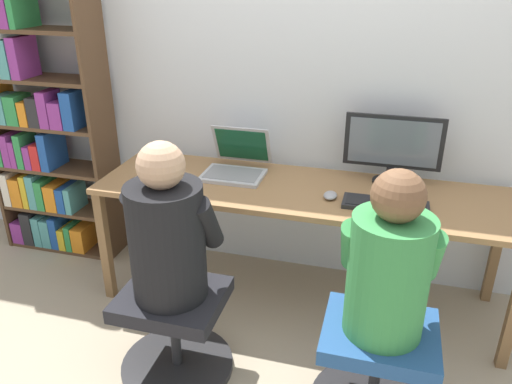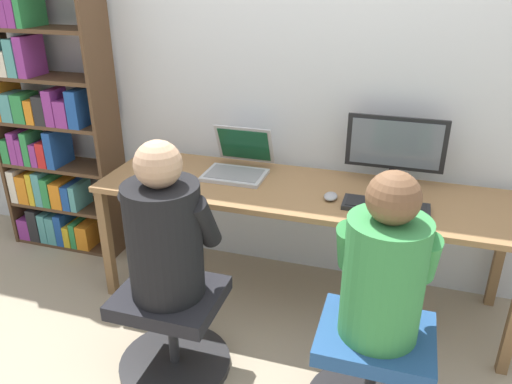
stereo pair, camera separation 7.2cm
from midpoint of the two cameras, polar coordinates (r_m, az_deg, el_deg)
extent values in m
plane|color=tan|center=(2.80, 2.67, -15.64)|extent=(14.00, 14.00, 0.00)
cube|color=silver|center=(2.87, 6.47, 14.30)|extent=(10.00, 0.05, 2.60)
cube|color=olive|center=(2.69, 4.49, 0.09)|extent=(2.23, 0.64, 0.03)
cube|color=brown|center=(3.00, -17.53, -5.93)|extent=(0.05, 0.05, 0.68)
cube|color=brown|center=(3.42, -12.66, -1.44)|extent=(0.05, 0.05, 0.68)
cube|color=brown|center=(3.13, 25.14, -5.97)|extent=(0.05, 0.05, 0.68)
cylinder|color=black|center=(2.83, 14.22, 1.17)|extent=(0.18, 0.18, 0.01)
cylinder|color=black|center=(2.82, 14.32, 2.04)|extent=(0.04, 0.04, 0.08)
cube|color=black|center=(2.75, 14.71, 5.56)|extent=(0.52, 0.02, 0.29)
cube|color=slate|center=(2.74, 14.70, 5.48)|extent=(0.46, 0.01, 0.25)
cube|color=#B7B7BC|center=(2.83, -3.37, 1.90)|extent=(0.34, 0.25, 0.02)
cube|color=gray|center=(2.82, -3.38, 2.12)|extent=(0.30, 0.20, 0.00)
cube|color=#B7B7BC|center=(2.94, -2.32, 5.47)|extent=(0.34, 0.11, 0.24)
cube|color=#144C2D|center=(2.93, -2.35, 5.39)|extent=(0.30, 0.09, 0.20)
cube|color=#232326|center=(2.54, 13.79, -1.45)|extent=(0.42, 0.16, 0.02)
cube|color=black|center=(2.54, 13.82, -1.19)|extent=(0.39, 0.13, 0.00)
ellipsoid|color=#99999E|center=(2.59, 7.70, -0.39)|extent=(0.07, 0.10, 0.03)
cylinder|color=#262628|center=(2.33, 12.55, -19.55)|extent=(0.05, 0.05, 0.34)
cube|color=#234C84|center=(2.19, 13.05, -15.70)|extent=(0.47, 0.40, 0.07)
cylinder|color=#262628|center=(2.62, -9.76, -18.86)|extent=(0.54, 0.54, 0.04)
cylinder|color=#262628|center=(2.50, -10.07, -15.73)|extent=(0.05, 0.05, 0.34)
cube|color=black|center=(2.37, -10.44, -11.96)|extent=(0.47, 0.40, 0.07)
cylinder|color=#388C47|center=(2.02, 13.83, -9.38)|extent=(0.32, 0.32, 0.51)
sphere|color=brown|center=(1.86, 14.90, -0.45)|extent=(0.20, 0.20, 0.20)
cylinder|color=#388C47|center=(2.05, 9.93, -6.04)|extent=(0.09, 0.22, 0.29)
cylinder|color=#388C47|center=(2.05, 18.36, -6.97)|extent=(0.09, 0.22, 0.29)
cylinder|color=black|center=(2.21, -11.03, -5.65)|extent=(0.33, 0.33, 0.53)
sphere|color=tan|center=(2.05, -11.82, 2.99)|extent=(0.20, 0.20, 0.20)
cylinder|color=black|center=(2.30, -13.89, -2.46)|extent=(0.09, 0.23, 0.30)
cylinder|color=black|center=(2.17, -6.58, -3.53)|extent=(0.09, 0.23, 0.30)
cube|color=#513823|center=(3.25, -17.73, 6.85)|extent=(0.02, 0.27, 1.76)
cube|color=#513823|center=(3.80, -21.01, -5.41)|extent=(0.75, 0.26, 0.02)
cube|color=#513823|center=(3.67, -21.68, -1.48)|extent=(0.75, 0.26, 0.02)
cube|color=#513823|center=(3.56, -22.40, 2.70)|extent=(0.75, 0.26, 0.02)
cube|color=#513823|center=(3.47, -23.16, 7.13)|extent=(0.75, 0.26, 0.02)
cube|color=#513823|center=(3.41, -23.97, 11.75)|extent=(0.75, 0.26, 0.02)
cube|color=#513823|center=(3.37, -24.84, 16.51)|extent=(0.75, 0.26, 0.02)
cube|color=#8C338C|center=(3.92, -25.35, -3.78)|extent=(0.09, 0.18, 0.15)
cube|color=#262628|center=(3.86, -24.24, -3.26)|extent=(0.08, 0.23, 0.24)
cube|color=teal|center=(3.80, -23.61, -3.81)|extent=(0.06, 0.16, 0.21)
cube|color=teal|center=(3.77, -22.63, -3.93)|extent=(0.07, 0.20, 0.20)
cube|color=#1E4C9E|center=(3.73, -21.89, -3.95)|extent=(0.06, 0.19, 0.23)
cube|color=gold|center=(3.71, -21.14, -4.61)|extent=(0.05, 0.18, 0.15)
cube|color=#2D8C47|center=(3.68, -20.40, -4.46)|extent=(0.04, 0.21, 0.18)
cube|color=orange|center=(3.64, -19.51, -4.74)|extent=(0.09, 0.20, 0.17)
cube|color=silver|center=(3.81, -26.23, 0.72)|extent=(0.06, 0.22, 0.23)
cube|color=orange|center=(3.77, -25.29, 0.43)|extent=(0.08, 0.23, 0.20)
cube|color=gold|center=(3.71, -24.73, 0.35)|extent=(0.04, 0.18, 0.23)
cube|color=teal|center=(3.66, -24.16, 0.25)|extent=(0.06, 0.16, 0.23)
cube|color=#2D8C47|center=(3.66, -23.07, 0.14)|extent=(0.06, 0.23, 0.20)
cube|color=orange|center=(3.60, -22.21, -0.29)|extent=(0.08, 0.19, 0.18)
cube|color=#1E4C9E|center=(3.56, -21.22, -0.51)|extent=(0.06, 0.19, 0.17)
cube|color=teal|center=(3.53, -20.48, -0.57)|extent=(0.04, 0.19, 0.17)
cube|color=#2D8C47|center=(3.71, -27.15, 4.19)|extent=(0.06, 0.18, 0.16)
cube|color=#8C338C|center=(3.66, -26.44, 4.52)|extent=(0.05, 0.18, 0.21)
cube|color=#8C338C|center=(3.65, -25.57, 4.30)|extent=(0.04, 0.22, 0.17)
cube|color=#2D8C47|center=(3.59, -25.27, 4.45)|extent=(0.05, 0.17, 0.22)
cube|color=#8C338C|center=(3.58, -24.25, 4.00)|extent=(0.05, 0.21, 0.15)
cube|color=red|center=(3.54, -23.53, 4.04)|extent=(0.06, 0.21, 0.17)
cube|color=#1E4C9E|center=(3.49, -22.76, 4.56)|extent=(0.06, 0.21, 0.24)
cube|color=teal|center=(3.57, -27.14, 8.54)|extent=(0.08, 0.16, 0.18)
cube|color=#2D8C47|center=(3.51, -26.01, 8.53)|extent=(0.09, 0.16, 0.18)
cube|color=orange|center=(3.48, -24.68, 8.40)|extent=(0.06, 0.21, 0.15)
cube|color=#262628|center=(3.41, -24.03, 8.49)|extent=(0.08, 0.16, 0.18)
cube|color=#8C338C|center=(3.36, -23.08, 8.79)|extent=(0.07, 0.16, 0.22)
cube|color=#8C338C|center=(3.32, -21.89, 8.28)|extent=(0.09, 0.15, 0.16)
cube|color=#1E4C9E|center=(3.26, -20.71, 8.80)|extent=(0.07, 0.16, 0.23)
cube|color=silver|center=(3.51, -27.23, 12.94)|extent=(0.06, 0.21, 0.15)
cube|color=teal|center=(3.46, -26.42, 13.60)|extent=(0.07, 0.22, 0.22)
cube|color=#8C338C|center=(3.40, -25.59, 13.74)|extent=(0.06, 0.20, 0.24)
cube|color=#8C338C|center=(3.41, -27.39, 18.28)|extent=(0.05, 0.19, 0.23)
cube|color=#8C338C|center=(3.38, -26.51, 18.01)|extent=(0.06, 0.21, 0.18)
cube|color=#2D8C47|center=(3.36, -25.63, 18.12)|extent=(0.04, 0.23, 0.18)
camera|label=1|loc=(0.04, -90.81, -0.37)|focal=35.00mm
camera|label=2|loc=(0.04, 89.19, 0.37)|focal=35.00mm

